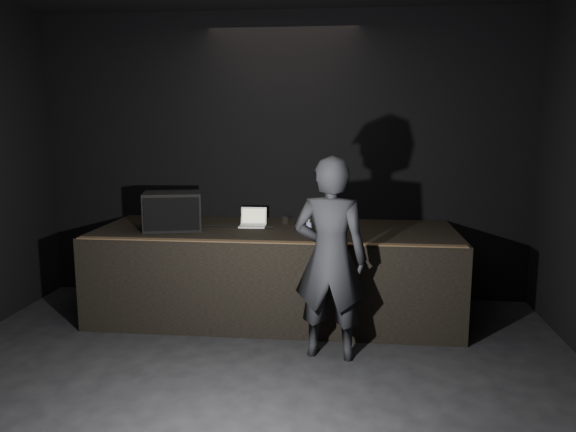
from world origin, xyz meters
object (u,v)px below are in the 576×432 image
(stage_monitor, at_px, (173,211))
(laptop, at_px, (253,221))
(stage_riser, at_px, (276,272))
(person, at_px, (330,258))
(beer_can, at_px, (309,225))

(stage_monitor, bearing_deg, laptop, 6.57)
(stage_riser, distance_m, stage_monitor, 1.34)
(stage_riser, height_order, stage_monitor, stage_monitor)
(stage_riser, distance_m, person, 1.34)
(laptop, distance_m, beer_can, 0.73)
(beer_can, bearing_deg, person, -74.53)
(stage_monitor, distance_m, laptop, 0.92)
(stage_riser, bearing_deg, person, -58.94)
(stage_monitor, xyz_separation_m, person, (1.78, -0.93, -0.26))
(person, bearing_deg, laptop, -45.08)
(stage_monitor, height_order, laptop, stage_monitor)
(stage_monitor, height_order, person, person)
(person, bearing_deg, stage_riser, -50.90)
(stage_riser, bearing_deg, laptop, 150.27)
(laptop, bearing_deg, beer_can, -25.40)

